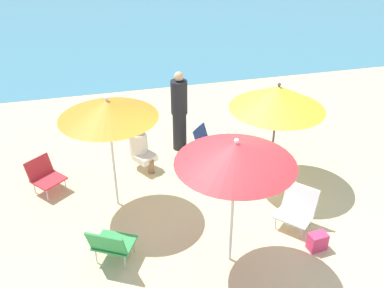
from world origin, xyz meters
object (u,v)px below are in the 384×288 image
Objects in this scene: beach_chair_b at (111,244)px; umbrella_yellow at (278,97)px; person_b at (179,112)px; person_a at (140,145)px; beach_chair_c at (208,142)px; beach_chair_d at (45,175)px; beach_chair_a at (297,207)px; umbrella_orange at (108,109)px; beach_bag at (317,241)px; umbrella_red at (236,153)px.

umbrella_yellow is at bearing -34.98° from beach_chair_b.
beach_chair_b is 3.35m from person_b.
beach_chair_c is at bearing 64.63° from person_a.
umbrella_yellow reaches higher than beach_chair_d.
umbrella_yellow is 3.58m from beach_chair_b.
beach_chair_a is 3.06m from person_b.
beach_bag is at bearing -33.32° from umbrella_orange.
beach_chair_d is (-1.17, 0.71, -1.45)m from umbrella_orange.
beach_bag is (1.31, -0.11, -1.64)m from umbrella_red.
person_a is at bearing 158.30° from umbrella_yellow.
person_a is (-0.87, 2.72, -1.30)m from umbrella_red.
beach_chair_a is 0.79× the size of person_a.
beach_chair_b is (-3.02, -1.48, -1.23)m from umbrella_yellow.
umbrella_yellow is at bearing 73.22° from person_b.
umbrella_red is at bearing 28.63° from person_b.
beach_chair_d is at bearing -130.37° from beach_chair_c.
beach_chair_a is (1.25, 0.48, -1.45)m from umbrella_red.
umbrella_orange is at bearing -177.25° from umbrella_yellow.
beach_bag is (-0.08, -1.93, -1.46)m from umbrella_yellow.
umbrella_yellow is 2.42m from beach_bag.
beach_chair_c is at bearing -113.99° from beach_chair_a.
umbrella_red is at bearing -13.36° from person_a.
beach_chair_a is (-0.14, -1.34, -1.26)m from umbrella_yellow.
beach_chair_a is at bearing 21.01° from umbrella_red.
beach_chair_b is at bearing -0.79° from person_b.
person_b is (-1.25, 2.75, 0.51)m from beach_chair_a.
umbrella_red is 2.10m from beach_bag.
beach_bag is at bearing -92.30° from umbrella_yellow.
beach_chair_c is at bearing 80.25° from umbrella_red.
beach_chair_d is 0.43× the size of person_b.
beach_chair_d is (-2.60, 2.40, -1.46)m from umbrella_red.
person_a reaches higher than beach_chair_c.
beach_bag is at bearing -69.89° from beach_chair_b.
umbrella_red is 7.33× the size of beach_bag.
umbrella_yellow is 6.84× the size of beach_bag.
person_b is (-0.49, 0.37, 0.55)m from beach_chair_c.
beach_chair_b reaches higher than beach_chair_d.
person_b is at bearing 68.95° from beach_chair_d.
person_a is (1.73, 0.32, 0.16)m from beach_chair_d.
umbrella_yellow reaches higher than person_b.
umbrella_red is at bearing 8.49° from beach_chair_d.
beach_chair_c is (-0.76, 2.38, -0.05)m from beach_chair_a.
umbrella_yellow is at bearing 87.70° from beach_bag.
umbrella_orange is 1.19× the size of person_b.
umbrella_yellow reaches higher than beach_chair_a.
umbrella_red is 3.26m from beach_chair_c.
beach_chair_c is 1.04× the size of beach_chair_d.
beach_chair_d is at bearing 137.29° from umbrella_red.
person_a is (-2.12, 2.24, 0.15)m from beach_chair_a.
umbrella_orange reaches higher than beach_bag.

